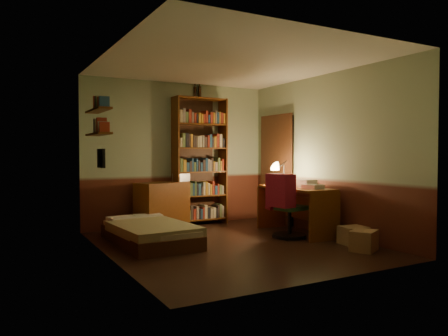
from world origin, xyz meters
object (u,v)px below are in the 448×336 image
bed (149,226)px  cardboard_box_b (353,235)px  mini_stereo (181,177)px  desk (296,210)px  bookshelf (200,161)px  desk_lamp (284,169)px  cardboard_box_a (364,241)px  office_chair (290,210)px  dresser (162,205)px

bed → cardboard_box_b: 2.97m
mini_stereo → desk: size_ratio=0.18×
bookshelf → desk_lamp: (1.08, -1.13, -0.12)m
cardboard_box_a → cardboard_box_b: size_ratio=1.02×
desk_lamp → cardboard_box_b: (0.11, -1.53, -0.92)m
mini_stereo → bookshelf: 0.46m
bed → office_chair: office_chair is taller
cardboard_box_a → bookshelf: bearing=108.1°
bed → office_chair: size_ratio=2.01×
desk → office_chair: (-0.29, -0.21, 0.05)m
cardboard_box_b → bookshelf: bearing=114.2°
dresser → office_chair: (1.45, -1.73, 0.03)m
office_chair → desk: bearing=27.2°
bed → office_chair: bearing=-18.5°
mini_stereo → cardboard_box_b: size_ratio=0.70×
cardboard_box_a → desk_lamp: bearing=87.5°
office_chair → cardboard_box_b: (0.51, -0.84, -0.31)m
mini_stereo → bookshelf: (0.36, -0.04, 0.29)m
bookshelf → office_chair: (0.68, -1.81, -0.73)m
cardboard_box_b → mini_stereo: bearing=119.9°
dresser → office_chair: size_ratio=1.05×
bookshelf → cardboard_box_b: bearing=-68.2°
office_chair → cardboard_box_a: 1.31m
mini_stereo → desk_lamp: 1.86m
dresser → cardboard_box_a: 3.46m
cardboard_box_a → cardboard_box_b: (0.20, 0.39, -0.01)m
mini_stereo → cardboard_box_b: 3.20m
cardboard_box_b → desk_lamp: bearing=94.2°
mini_stereo → dresser: bearing=-179.5°
cardboard_box_a → cardboard_box_b: bearing=63.1°
bed → cardboard_box_a: bearing=-39.6°
dresser → bookshelf: bookshelf is taller
bed → desk: 2.40m
bed → cardboard_box_b: (2.58, -1.47, -0.13)m
desk → office_chair: office_chair is taller
cardboard_box_a → desk: bearing=90.8°
bed → mini_stereo: 1.71m
mini_stereo → desk_lamp: (1.44, -1.17, 0.17)m
bookshelf → desk: bearing=-61.0°
mini_stereo → bookshelf: bookshelf is taller
dresser → cardboard_box_b: bearing=-71.1°
mini_stereo → desk: (1.33, -1.64, -0.50)m
bed → desk_lamp: bearing=-0.3°
dresser → desk: bearing=-59.4°
bookshelf → office_chair: 2.07m
desk → office_chair: 0.37m
bed → desk: bearing=-11.5°
mini_stereo → office_chair: (1.04, -1.85, -0.44)m
dresser → bed: bearing=-137.6°
bookshelf → dresser: bearing=-176.1°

